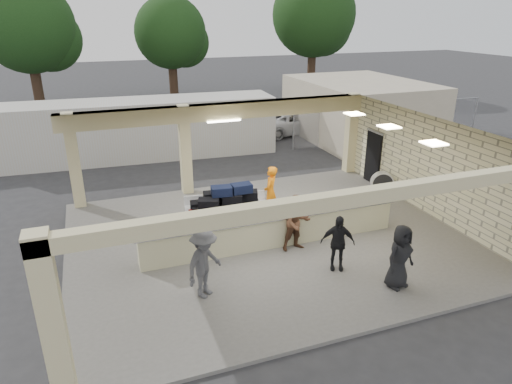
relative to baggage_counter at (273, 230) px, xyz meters
name	(u,v)px	position (x,y,z in m)	size (l,w,h in m)	color
ground	(267,240)	(0.00, 0.50, -0.59)	(120.00, 120.00, 0.00)	#2C2C2E
pavilion	(266,193)	(0.21, 1.16, 0.76)	(12.01, 10.00, 3.55)	#605D59
baggage_counter	(273,230)	(0.00, 0.00, 0.00)	(8.20, 0.58, 0.98)	beige
luggage_cart	(227,208)	(-1.06, 1.29, 0.37)	(2.94, 2.07, 1.59)	white
drum_fan	(382,183)	(5.47, 2.30, 0.02)	(0.90, 0.59, 0.95)	white
baggage_handler	(270,193)	(0.67, 1.86, 0.44)	(0.68, 0.37, 1.85)	orange
passenger_a	(297,223)	(0.56, -0.50, 0.38)	(0.84, 0.37, 1.74)	brown
passenger_b	(337,243)	(1.13, -1.88, 0.31)	(0.93, 0.34, 1.59)	black
passenger_c	(204,263)	(-2.59, -1.89, 0.42)	(1.18, 0.41, 1.82)	#4D4E52
passenger_d	(400,257)	(2.18, -3.19, 0.37)	(0.84, 0.34, 1.72)	black
car_white_a	(292,122)	(6.40, 12.76, 0.06)	(2.15, 4.53, 1.29)	silver
car_white_b	(363,110)	(12.09, 14.08, 0.15)	(1.74, 4.66, 1.47)	silver
car_dark	(260,115)	(5.34, 15.28, 0.06)	(1.37, 3.89, 1.30)	black
container_white	(142,129)	(-2.43, 11.01, 0.81)	(12.93, 2.59, 2.80)	beige
fence	(391,121)	(11.00, 9.50, 0.47)	(12.06, 0.06, 2.03)	gray
tree_left	(33,30)	(-7.68, 24.66, 5.00)	(6.60, 6.30, 9.00)	#382619
tree_mid	(174,35)	(2.32, 26.66, 4.38)	(6.00, 5.60, 8.00)	#382619
tree_right	(316,18)	(14.32, 25.66, 5.63)	(7.20, 7.00, 10.00)	#382619
adjacent_building	(359,110)	(9.50, 10.50, 1.01)	(6.00, 8.00, 3.20)	beige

